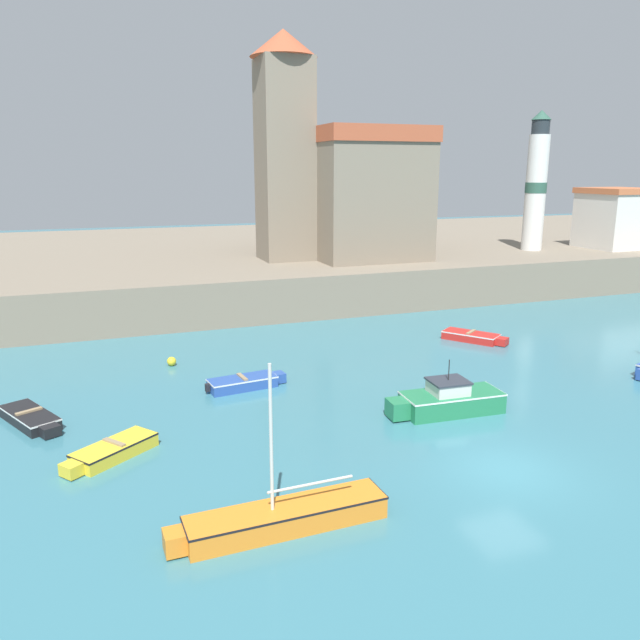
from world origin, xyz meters
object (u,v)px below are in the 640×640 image
(sailboat_orange_2, at_px, (283,516))
(dinghy_red_6, at_px, (473,336))
(harbor_shed_near_wharf, at_px, (615,218))
(dinghy_yellow_1, at_px, (112,450))
(dinghy_black_3, at_px, (31,418))
(lighthouse, at_px, (536,184))
(motorboat_green_5, at_px, (448,400))
(dinghy_blue_0, at_px, (245,382))
(church, at_px, (337,184))
(mooring_buoy, at_px, (172,361))

(sailboat_orange_2, bearing_deg, dinghy_red_6, 42.86)
(harbor_shed_near_wharf, bearing_deg, dinghy_yellow_1, -153.31)
(sailboat_orange_2, relative_size, harbor_shed_near_wharf, 1.18)
(dinghy_black_3, bearing_deg, lighthouse, 26.05)
(dinghy_yellow_1, height_order, motorboat_green_5, motorboat_green_5)
(dinghy_yellow_1, bearing_deg, dinghy_red_6, 22.97)
(dinghy_yellow_1, distance_m, sailboat_orange_2, 7.87)
(sailboat_orange_2, relative_size, dinghy_red_6, 1.73)
(motorboat_green_5, xyz_separation_m, dinghy_red_6, (7.46, 9.35, -0.29))
(dinghy_blue_0, relative_size, church, 0.23)
(mooring_buoy, distance_m, church, 25.48)
(lighthouse, bearing_deg, harbor_shed_near_wharf, -9.01)
(dinghy_blue_0, distance_m, church, 27.39)
(lighthouse, bearing_deg, dinghy_red_6, -136.59)
(sailboat_orange_2, bearing_deg, dinghy_blue_0, 81.81)
(mooring_buoy, bearing_deg, dinghy_blue_0, -58.88)
(sailboat_orange_2, xyz_separation_m, church, (15.22, 34.27, 8.46))
(dinghy_blue_0, height_order, harbor_shed_near_wharf, harbor_shed_near_wharf)
(church, bearing_deg, dinghy_yellow_1, -125.32)
(lighthouse, bearing_deg, motorboat_green_5, -133.74)
(dinghy_red_6, bearing_deg, sailboat_orange_2, -137.14)
(dinghy_blue_0, distance_m, motorboat_green_5, 9.52)
(church, bearing_deg, harbor_shed_near_wharf, -11.89)
(dinghy_yellow_1, bearing_deg, lighthouse, 32.89)
(dinghy_blue_0, bearing_deg, lighthouse, 30.82)
(motorboat_green_5, bearing_deg, dinghy_blue_0, 141.25)
(dinghy_red_6, relative_size, mooring_buoy, 7.84)
(harbor_shed_near_wharf, bearing_deg, dinghy_red_6, -150.19)
(mooring_buoy, bearing_deg, motorboat_green_5, -46.07)
(dinghy_blue_0, height_order, church, church)
(sailboat_orange_2, relative_size, dinghy_black_3, 1.67)
(mooring_buoy, xyz_separation_m, church, (16.32, 17.57, 8.61))
(dinghy_red_6, bearing_deg, motorboat_green_5, -128.58)
(dinghy_red_6, distance_m, mooring_buoy, 17.75)
(sailboat_orange_2, bearing_deg, church, 66.04)
(dinghy_black_3, bearing_deg, dinghy_red_6, 10.80)
(church, bearing_deg, mooring_buoy, -132.89)
(dinghy_yellow_1, height_order, lighthouse, lighthouse)
(dinghy_blue_0, xyz_separation_m, harbor_shed_near_wharf, (38.57, 16.97, 5.46))
(lighthouse, bearing_deg, dinghy_yellow_1, -147.11)
(dinghy_blue_0, height_order, dinghy_red_6, dinghy_blue_0)
(church, bearing_deg, dinghy_red_6, -85.80)
(motorboat_green_5, bearing_deg, church, 77.84)
(dinghy_yellow_1, height_order, mooring_buoy, dinghy_yellow_1)
(harbor_shed_near_wharf, bearing_deg, church, 168.11)
(dinghy_yellow_1, distance_m, church, 35.12)
(dinghy_yellow_1, relative_size, harbor_shed_near_wharf, 0.63)
(dinghy_black_3, bearing_deg, dinghy_yellow_1, -55.46)
(dinghy_red_6, xyz_separation_m, mooring_buoy, (-17.70, 1.28, -0.03))
(church, bearing_deg, motorboat_green_5, -102.16)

